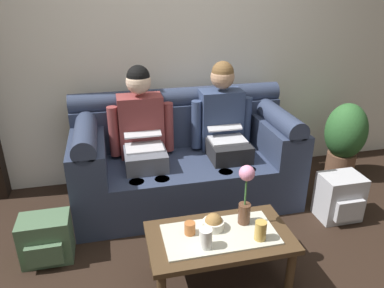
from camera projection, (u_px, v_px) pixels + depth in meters
ground_plane at (222, 287)px, 2.41m from camera, size 14.00×14.00×0.00m
back_wall_patterned at (171, 28)px, 3.33m from camera, size 6.00×0.12×2.90m
couch at (185, 159)px, 3.29m from camera, size 1.92×0.88×0.96m
person_left at (143, 134)px, 3.10m from camera, size 0.56×0.67×1.22m
person_right at (224, 127)px, 3.25m from camera, size 0.56×0.67×1.22m
coffee_table at (220, 241)px, 2.36m from camera, size 0.92×0.51×0.37m
flower_vase at (246, 193)px, 2.35m from camera, size 0.10×0.10×0.42m
snack_bowl at (213, 223)px, 2.37m from camera, size 0.14×0.14×0.12m
cup_near_left at (190, 228)px, 2.32m from camera, size 0.07×0.07×0.08m
cup_near_right at (260, 231)px, 2.26m from camera, size 0.07×0.07×0.13m
cup_far_center at (206, 238)px, 2.19m from camera, size 0.08×0.08×0.13m
backpack_left at (46, 239)px, 2.59m from camera, size 0.35×0.28×0.34m
backpack_right at (340, 197)px, 3.05m from camera, size 0.34×0.30×0.39m
potted_plant at (345, 138)px, 3.61m from camera, size 0.40×0.40×0.78m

